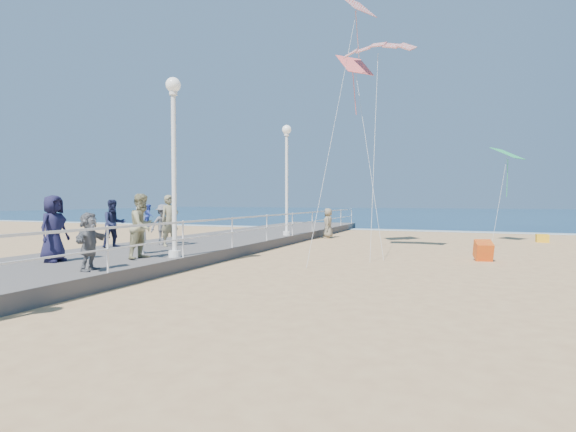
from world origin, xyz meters
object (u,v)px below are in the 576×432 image
at_px(lamp_post_mid, 174,147).
at_px(toddler_held, 149,216).
at_px(spectator_7, 114,224).
at_px(beach_walker_c, 328,223).
at_px(lamp_post_far, 287,168).
at_px(woman_holding_toddler, 142,230).
at_px(box_kite, 483,252).
at_px(spectator_5, 89,241).
at_px(spectator_4, 53,229).
at_px(spectator_2, 163,225).
at_px(spectator_6, 170,221).
at_px(beach_chair_left, 542,238).
at_px(spectator_1, 142,226).

distance_m(lamp_post_mid, toddler_held, 2.50).
distance_m(spectator_7, beach_walker_c, 12.18).
bearing_deg(lamp_post_far, woman_holding_toddler, -99.74).
distance_m(lamp_post_far, box_kite, 9.86).
distance_m(lamp_post_far, spectator_5, 12.18).
height_order(spectator_4, beach_walker_c, spectator_4).
xyz_separation_m(spectator_2, spectator_6, (0.55, -0.32, 0.18)).
height_order(lamp_post_mid, spectator_4, lamp_post_mid).
bearing_deg(beach_chair_left, spectator_4, -130.69).
bearing_deg(beach_chair_left, spectator_1, -129.46).
xyz_separation_m(woman_holding_toddler, spectator_5, (1.12, -3.26, -0.06)).
xyz_separation_m(lamp_post_far, spectator_7, (-3.72, -7.48, -2.40)).
distance_m(lamp_post_far, spectator_7, 8.69).
bearing_deg(beach_walker_c, lamp_post_far, -28.90).
bearing_deg(lamp_post_mid, spectator_4, -139.71).
bearing_deg(spectator_4, spectator_2, -2.88).
bearing_deg(beach_chair_left, spectator_5, -124.86).
relative_size(spectator_5, beach_walker_c, 0.85).
bearing_deg(spectator_6, spectator_4, -157.87).
xyz_separation_m(toddler_held, beach_chair_left, (12.97, 13.81, -1.41)).
bearing_deg(lamp_post_far, beach_chair_left, 24.55).
distance_m(lamp_post_mid, spectator_1, 2.49).
height_order(spectator_2, beach_chair_left, spectator_2).
bearing_deg(box_kite, beach_walker_c, 125.29).
bearing_deg(beach_walker_c, lamp_post_mid, -18.74).
xyz_separation_m(spectator_4, box_kite, (11.12, 7.77, -1.02)).
xyz_separation_m(toddler_held, spectator_1, (0.67, -1.13, -0.27)).
bearing_deg(spectator_2, toddler_held, -124.40).
relative_size(lamp_post_far, beach_chair_left, 9.67).
bearing_deg(spectator_5, spectator_6, 3.45).
height_order(spectator_2, spectator_4, spectator_4).
xyz_separation_m(woman_holding_toddler, spectator_2, (-1.18, 2.60, 0.01)).
relative_size(lamp_post_far, spectator_6, 2.81).
xyz_separation_m(lamp_post_far, spectator_6, (-2.11, -6.37, -2.31)).
bearing_deg(woman_holding_toddler, toddler_held, -69.59).
relative_size(lamp_post_mid, spectator_7, 3.09).
relative_size(spectator_4, beach_walker_c, 1.11).
height_order(lamp_post_mid, spectator_5, lamp_post_mid).
bearing_deg(lamp_post_far, toddler_held, -98.92).
height_order(lamp_post_mid, beach_chair_left, lamp_post_mid).
xyz_separation_m(spectator_5, box_kite, (9.01, 8.58, -0.81)).
bearing_deg(spectator_6, spectator_7, 151.24).
bearing_deg(beach_chair_left, box_kite, -109.08).
xyz_separation_m(spectator_6, box_kite, (10.76, 3.04, -1.05)).
distance_m(spectator_2, beach_chair_left, 18.29).
height_order(spectator_5, box_kite, spectator_5).
height_order(spectator_6, beach_walker_c, spectator_6).
relative_size(lamp_post_mid, spectator_1, 2.82).
xyz_separation_m(beach_walker_c, box_kite, (7.68, -7.08, -0.53)).
height_order(spectator_6, beach_chair_left, spectator_6).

